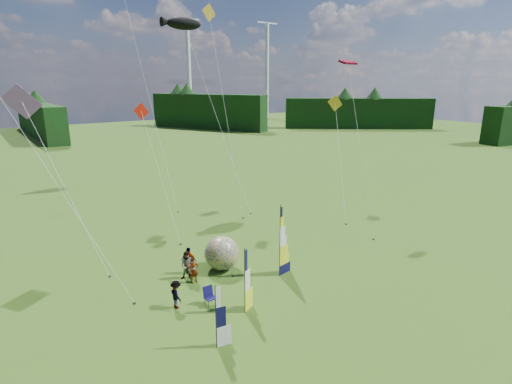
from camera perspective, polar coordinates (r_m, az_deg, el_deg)
ground at (r=23.11m, az=8.16°, el=-15.06°), size 220.00×220.00×0.00m
treeline_ring at (r=21.37m, az=8.57°, el=-5.77°), size 210.00×210.00×8.00m
turbine_left at (r=137.79m, az=1.57°, el=16.80°), size 8.00×1.20×30.00m
turbine_right at (r=130.29m, az=-9.54°, el=16.68°), size 8.00×1.20×30.00m
feather_banner_main at (r=24.49m, az=3.43°, el=-7.21°), size 1.22×0.32×4.50m
side_banner_left at (r=20.96m, az=-1.61°, el=-12.78°), size 0.94×0.48×3.52m
side_banner_far at (r=18.69m, az=-5.75°, el=-17.52°), size 0.91×0.26×3.04m
bol_inflatable at (r=25.90m, az=-4.92°, el=-8.70°), size 2.91×2.91×2.20m
spectator_a at (r=24.60m, az=-8.86°, el=-11.00°), size 0.59×0.39×1.59m
spectator_b at (r=25.00m, az=-9.76°, el=-10.30°), size 0.97×0.87×1.81m
spectator_c at (r=22.28m, az=-11.34°, el=-14.16°), size 0.37×1.00×1.55m
spectator_d at (r=25.71m, az=-9.56°, el=-9.64°), size 0.97×1.05×1.73m
camp_chair at (r=22.31m, az=-6.56°, el=-14.62°), size 0.63×0.63×1.06m
kite_whale at (r=39.27m, az=-5.83°, el=12.35°), size 4.79×14.89×19.22m
kite_rainbow_delta at (r=28.20m, az=-25.94°, el=2.67°), size 8.32×12.50×12.39m
kite_parafoil at (r=33.16m, az=14.76°, el=7.63°), size 7.39×10.17×14.91m
small_kite_red at (r=32.42m, az=-13.65°, el=3.59°), size 5.39×10.65×10.51m
small_kite_orange at (r=37.00m, az=-4.38°, el=12.18°), size 5.28×10.40×19.20m
small_kite_yellow at (r=37.46m, az=11.99°, el=5.65°), size 10.22×11.31×11.04m
small_kite_pink at (r=23.75m, az=-27.32°, el=3.43°), size 8.60×10.40×14.85m
small_kite_green at (r=40.71m, az=-15.22°, el=14.37°), size 3.42×13.37×22.57m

